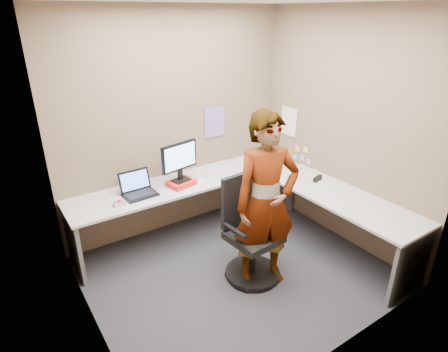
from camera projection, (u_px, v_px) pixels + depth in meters
ground at (237, 271)px, 4.10m from camera, size 3.00×3.00×0.00m
wall_back at (176, 125)px, 4.54m from camera, size 3.00×0.00×3.00m
wall_right at (344, 130)px, 4.32m from camera, size 0.00×2.70×2.70m
wall_left at (76, 196)px, 2.79m from camera, size 0.00×2.70×2.70m
desk at (249, 200)px, 4.38m from camera, size 2.98×2.58×0.73m
paper_ream at (181, 183)px, 4.40m from camera, size 0.34×0.28×0.06m
monitor at (180, 159)px, 4.29m from camera, size 0.48×0.18×0.46m
laptop at (138, 188)px, 4.18m from camera, size 0.37×0.31×0.26m
trackball_mouse at (119, 203)px, 3.95m from camera, size 0.12×0.08×0.07m
origami at (201, 178)px, 4.52m from camera, size 0.10×0.10×0.06m
stapler at (318, 178)px, 4.52m from camera, size 0.16×0.08×0.05m
flower at (295, 160)px, 4.76m from camera, size 0.07×0.07×0.22m
calendar_purple at (215, 122)px, 4.83m from camera, size 0.30×0.01×0.40m
calendar_white at (289, 121)px, 5.04m from camera, size 0.01×0.28×0.38m
sticky_note_a at (306, 150)px, 4.90m from camera, size 0.01×0.07×0.07m
sticky_note_b at (302, 158)px, 4.99m from camera, size 0.01×0.07×0.07m
sticky_note_c at (309, 162)px, 4.90m from camera, size 0.01×0.07×0.07m
sticky_note_d at (297, 149)px, 5.02m from camera, size 0.01×0.07×0.07m
office_chair at (249, 237)px, 3.90m from camera, size 0.58×0.58×1.10m
person at (266, 203)px, 3.63m from camera, size 0.75×0.58×1.82m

